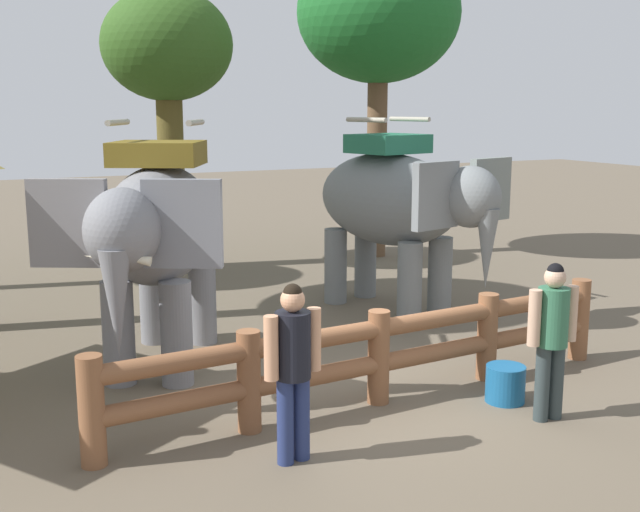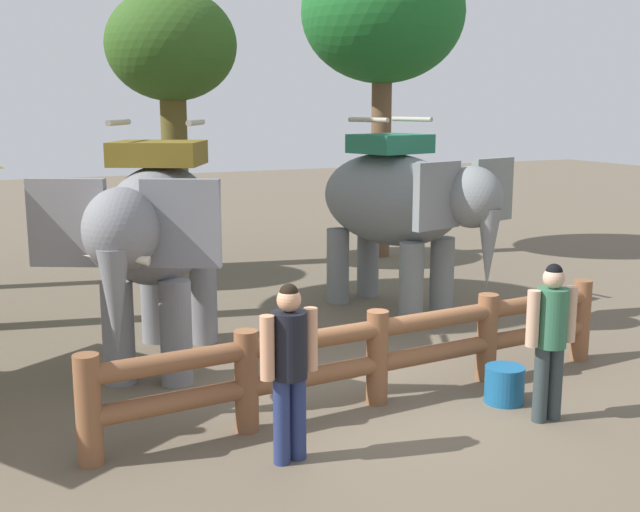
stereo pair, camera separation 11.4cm
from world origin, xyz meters
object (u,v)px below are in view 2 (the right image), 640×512
at_px(tourist_man_in_blue, 289,360).
at_px(feed_bucket, 504,385).
at_px(elephant_center, 400,205).
at_px(elephant_near_left, 156,232).
at_px(tourist_woman_in_black, 551,331).
at_px(tree_deep_back, 383,16).
at_px(tree_back_center, 171,54).
at_px(log_fence, 377,351).

height_order(tourist_man_in_blue, feed_bucket, tourist_man_in_blue).
bearing_deg(elephant_center, elephant_near_left, -164.98).
height_order(elephant_center, tourist_woman_in_black, elephant_center).
xyz_separation_m(elephant_center, tourist_man_in_blue, (-3.65, -4.26, -0.75)).
xyz_separation_m(tree_deep_back, feed_bucket, (-2.99, -8.22, -4.86)).
relative_size(tourist_man_in_blue, tree_deep_back, 0.26).
relative_size(tree_back_center, tree_deep_back, 0.83).
height_order(log_fence, tree_deep_back, tree_deep_back).
distance_m(tree_deep_back, feed_bucket, 10.01).
bearing_deg(tourist_woman_in_black, elephant_center, 79.38).
bearing_deg(tree_back_center, feed_bucket, -81.35).
distance_m(elephant_center, tourist_man_in_blue, 5.66).
relative_size(elephant_near_left, tourist_man_in_blue, 2.13).
height_order(tourist_woman_in_black, tree_deep_back, tree_deep_back).
distance_m(elephant_center, tourist_woman_in_black, 4.64).
distance_m(log_fence, elephant_center, 4.15).
relative_size(tree_back_center, feed_bucket, 12.50).
bearing_deg(log_fence, tree_back_center, 90.35).
xyz_separation_m(log_fence, elephant_center, (2.22, 3.32, 1.12)).
bearing_deg(elephant_center, feed_bucket, -103.38).
bearing_deg(elephant_near_left, tree_back_center, 73.13).
xyz_separation_m(elephant_near_left, tree_deep_back, (6.15, 5.41, 3.34)).
xyz_separation_m(log_fence, tourist_woman_in_black, (1.37, -1.18, 0.37)).
bearing_deg(tourist_man_in_blue, tree_back_center, 81.40).
bearing_deg(elephant_near_left, elephant_center, 15.02).
relative_size(elephant_near_left, feed_bucket, 8.24).
height_order(tree_deep_back, feed_bucket, tree_deep_back).
bearing_deg(feed_bucket, tourist_man_in_blue, -172.47).
bearing_deg(elephant_center, log_fence, -123.75).
relative_size(tourist_man_in_blue, feed_bucket, 3.86).
bearing_deg(tree_back_center, tourist_man_in_blue, -98.60).
distance_m(log_fence, tourist_woman_in_black, 1.85).
xyz_separation_m(tourist_man_in_blue, feed_bucket, (2.73, 0.36, -0.77)).
distance_m(log_fence, tree_deep_back, 9.83).
distance_m(tourist_woman_in_black, tree_deep_back, 10.15).
bearing_deg(tourist_man_in_blue, tourist_woman_in_black, -4.80).
relative_size(log_fence, feed_bucket, 14.83).
relative_size(elephant_center, tourist_woman_in_black, 2.19).
distance_m(elephant_near_left, elephant_center, 4.23).
xyz_separation_m(tree_back_center, tree_deep_back, (4.33, -0.59, 0.85)).
bearing_deg(tree_back_center, log_fence, -89.65).
distance_m(tourist_woman_in_black, feed_bucket, 0.97).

